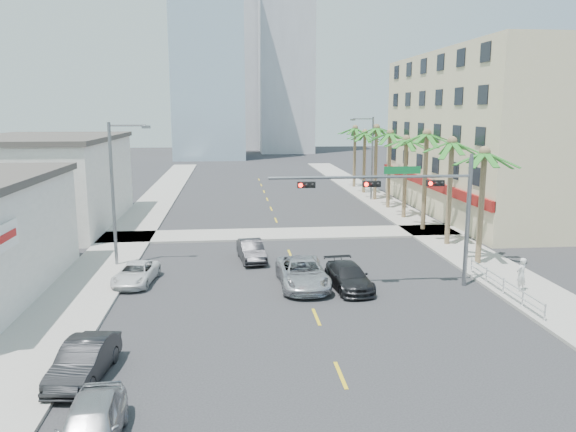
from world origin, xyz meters
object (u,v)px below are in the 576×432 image
Objects in this scene: car_parked_far at (136,273)px; car_lane_center at (303,273)px; car_parked_near at (91,426)px; car_parked_mid at (84,361)px; car_lane_left at (251,251)px; traffic_signal_mast at (412,198)px; car_lane_right at (349,277)px; pedestrian at (521,274)px.

car_lane_center is at bearing -1.90° from car_parked_far.
car_parked_near reaches higher than car_parked_mid.
car_parked_far is at bearing -154.82° from car_lane_left.
traffic_signal_mast is 18.31m from car_parked_mid.
car_lane_left is 0.89× the size of car_lane_right.
car_parked_mid is 22.20m from pedestrian.
car_lane_left is at bearing 39.44° from car_parked_far.
car_parked_far is 7.93m from car_lane_left.
car_lane_center reaches higher than car_lane_left.
car_parked_near is at bearing -67.01° from car_parked_mid.
car_parked_mid reaches higher than car_lane_left.
car_parked_mid is at bearing -82.86° from car_parked_far.
car_parked_far is 21.20m from pedestrian.
car_parked_mid is 1.03× the size of car_lane_left.
car_lane_center is (9.34, -1.49, 0.19)m from car_parked_far.
car_lane_center is at bearing 172.06° from traffic_signal_mast.
car_parked_mid is 1.01× the size of car_parked_far.
car_parked_far is 2.32× the size of pedestrian.
car_parked_near reaches higher than car_parked_far.
traffic_signal_mast is 6.10× the size of pedestrian.
car_lane_right is at bearing -58.30° from car_lane_left.
car_parked_mid is 13.74m from car_lane_center.
car_parked_far is at bearing 171.39° from traffic_signal_mast.
car_parked_mid is at bearing -147.27° from car_lane_right.
car_lane_center is (9.34, 10.07, 0.07)m from car_parked_mid.
pedestrian reaches higher than car_parked_mid.
pedestrian is (5.65, -1.60, -4.00)m from traffic_signal_mast.
car_lane_right is at bearing -39.36° from pedestrian.
car_parked_far is 9.46m from car_lane_center.
car_parked_mid is (-1.31, 4.51, -0.03)m from car_parked_near.
car_parked_far is 1.02× the size of car_lane_left.
car_lane_center is at bearing 53.94° from car_parked_mid.
car_parked_near is 0.92× the size of car_lane_right.
car_parked_mid is 15.12m from car_lane_right.
traffic_signal_mast is at bearing 38.16° from car_parked_mid.
car_lane_left is 16.31m from pedestrian.
pedestrian is (19.52, 12.17, 0.33)m from car_parked_near.
traffic_signal_mast is 1.99× the size of car_lane_center.
car_lane_left is (-8.48, 6.54, -4.38)m from traffic_signal_mast.
pedestrian is at bearing 26.98° from car_parked_mid.
car_parked_mid is 17.16m from car_lane_left.
car_parked_mid is at bearing 103.36° from car_parked_near.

